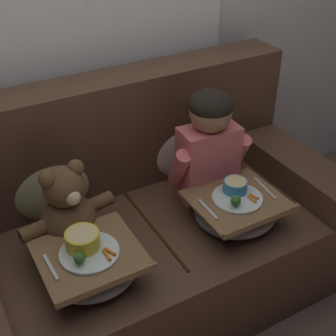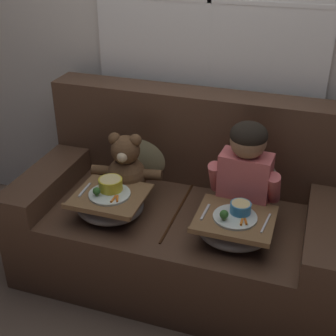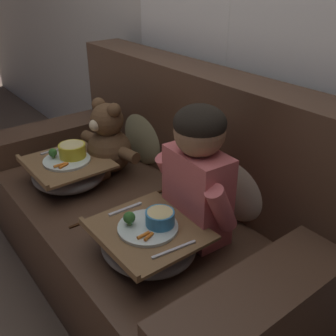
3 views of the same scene
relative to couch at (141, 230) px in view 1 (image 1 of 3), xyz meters
name	(u,v)px [view 1 (image 1 of 3)]	position (x,y,z in m)	size (l,w,h in m)	color
ground_plane	(150,291)	(0.00, -0.08, -0.35)	(14.00, 14.00, 0.00)	brown
couch	(141,230)	(0.00, 0.00, 0.00)	(1.80, 0.93, 1.02)	#4C3323
throw_pillow_behind_child	(182,141)	(0.34, 0.20, 0.28)	(0.38, 0.18, 0.39)	#C1B293
throw_pillow_behind_teddy	(49,179)	(-0.34, 0.20, 0.28)	(0.39, 0.19, 0.40)	tan
child_figure	(209,141)	(0.34, -0.03, 0.40)	(0.39, 0.19, 0.54)	#DB6666
teddy_bear	(68,212)	(-0.34, -0.04, 0.27)	(0.42, 0.29, 0.38)	brown
lap_tray_child	(236,209)	(0.34, -0.27, 0.17)	(0.39, 0.36, 0.19)	slate
lap_tray_teddy	(90,264)	(-0.34, -0.27, 0.18)	(0.38, 0.36, 0.20)	slate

